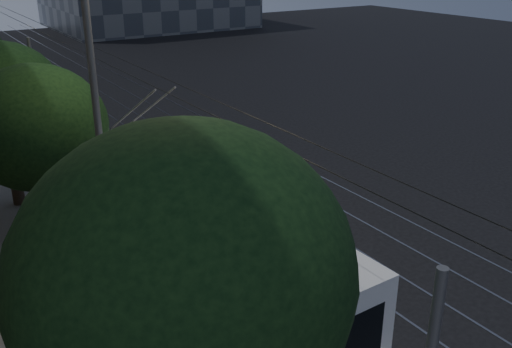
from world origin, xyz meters
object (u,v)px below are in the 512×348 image
object	(u,v)px
car_white_a	(51,119)
car_white_c	(26,86)
trolleybus	(198,238)
pickup_silver	(76,138)
streetlamp_near	(106,46)
car_white_b	(22,110)

from	to	relation	value
car_white_a	car_white_c	distance (m)	9.16
trolleybus	car_white_a	world-z (taller)	trolleybus
pickup_silver	car_white_a	bearing A→B (deg)	71.20
car_white_c	streetlamp_near	distance (m)	25.57
car_white_b	streetlamp_near	world-z (taller)	streetlamp_near
pickup_silver	car_white_b	xyz separation A→B (m)	(-0.98, 6.84, -0.09)
car_white_b	car_white_c	size ratio (longest dim) A/B	1.36
trolleybus	car_white_c	size ratio (longest dim) A/B	3.13
pickup_silver	car_white_a	world-z (taller)	pickup_silver
car_white_c	car_white_a	bearing A→B (deg)	-100.41
pickup_silver	car_white_c	world-z (taller)	pickup_silver
car_white_b	trolleybus	bearing A→B (deg)	-68.98
car_white_c	pickup_silver	bearing A→B (deg)	-98.80
pickup_silver	streetlamp_near	world-z (taller)	streetlamp_near
pickup_silver	streetlamp_near	bearing A→B (deg)	-118.48
trolleybus	streetlamp_near	world-z (taller)	streetlamp_near
pickup_silver	car_white_a	xyz separation A→B (m)	(-0.06, 4.36, -0.15)
streetlamp_near	car_white_c	bearing A→B (deg)	84.52
streetlamp_near	trolleybus	bearing A→B (deg)	-56.90
pickup_silver	streetlamp_near	xyz separation A→B (m)	(-1.76, -11.21, 5.94)
car_white_c	streetlamp_near	world-z (taller)	streetlamp_near
car_white_b	streetlamp_near	bearing A→B (deg)	-73.18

